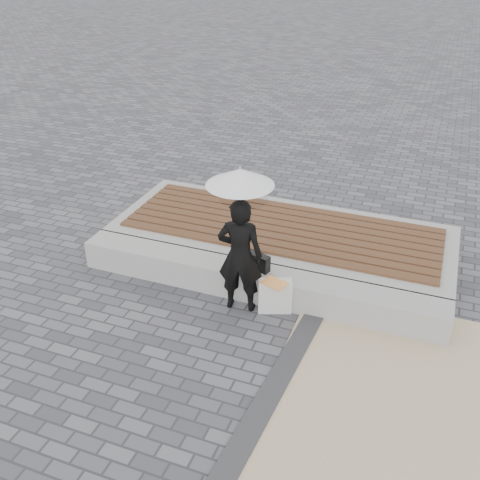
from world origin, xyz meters
name	(u,v)px	position (x,y,z in m)	size (l,w,h in m)	color
ground	(206,372)	(0.00, 0.00, 0.00)	(80.00, 80.00, 0.00)	#545359
edging_band	(254,422)	(0.75, -0.50, 0.02)	(0.25, 5.20, 0.04)	#323235
seating_ledge	(254,282)	(0.00, 1.60, 0.20)	(5.00, 0.45, 0.40)	gray
timber_platform	(281,240)	(0.00, 2.80, 0.20)	(5.00, 2.00, 0.40)	#9B9A96
timber_decking	(282,227)	(0.00, 2.80, 0.42)	(4.60, 1.60, 0.04)	brown
woman	(240,256)	(-0.08, 1.27, 0.78)	(0.57, 0.37, 1.55)	black
parasol	(240,177)	(-0.08, 1.27, 1.83)	(0.80, 0.80, 1.03)	silver
handbag	(258,262)	(0.04, 1.62, 0.51)	(0.32, 0.11, 0.23)	black
canvas_tote	(275,296)	(0.36, 1.36, 0.22)	(0.43, 0.18, 0.45)	beige
magazine	(274,283)	(0.36, 1.31, 0.45)	(0.31, 0.22, 0.01)	#DA3D4D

